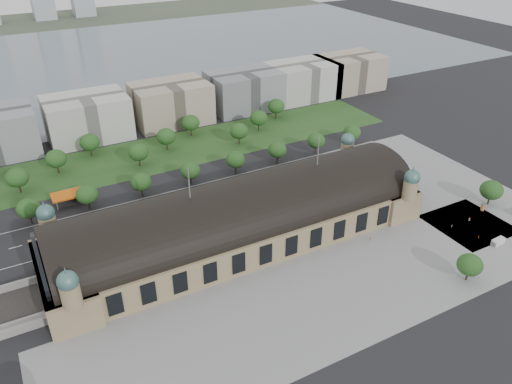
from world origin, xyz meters
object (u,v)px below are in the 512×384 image
traffic_car_2 (51,241)px  traffic_car_6 (315,171)px  parked_car_0 (46,263)px  bus_mid (261,190)px  bus_west (179,211)px  pedestrian_0 (370,239)px  parked_car_1 (87,251)px  parked_car_2 (125,240)px  traffic_car_5 (289,169)px  bus_east (285,183)px  parked_car_6 (152,233)px  pedestrian_2 (452,226)px  pedestrian_1 (479,237)px  traffic_car_3 (162,207)px  parked_car_5 (165,224)px  advertising_column (483,207)px  pedestrian_5 (469,219)px  parked_car_4 (92,250)px  petrol_station (70,194)px  parked_car_3 (104,240)px  pedestrian_4 (474,276)px  van_south (498,242)px

traffic_car_2 → traffic_car_6: traffic_car_6 is taller
parked_car_0 → bus_mid: bearing=58.2°
bus_west → pedestrian_0: size_ratio=8.49×
traffic_car_2 → parked_car_1: size_ratio=0.99×
bus_mid → parked_car_2: bearing=96.2°
traffic_car_5 → bus_east: (-10.00, -13.08, 0.84)m
traffic_car_5 → pedestrian_0: 67.32m
parked_car_6 → pedestrian_2: (111.07, -54.69, 0.29)m
bus_east → traffic_car_5: bearing=-42.5°
parked_car_0 → pedestrian_1: pedestrian_1 is taller
traffic_car_3 → parked_car_6: size_ratio=1.19×
bus_mid → pedestrian_1: bearing=-142.3°
parked_car_6 → bus_mid: bearing=63.4°
parked_car_1 → parked_car_5: bearing=73.8°
parked_car_0 → pedestrian_1: 168.78m
parked_car_1 → bus_west: bus_west is taller
parked_car_1 → traffic_car_6: bearing=74.7°
advertising_column → parked_car_5: bearing=156.7°
pedestrian_5 → traffic_car_5: bearing=-150.9°
parked_car_4 → bus_west: bearing=62.8°
parked_car_2 → bus_west: size_ratio=0.40×
petrol_station → bus_east: (92.49, -35.98, -1.31)m
petrol_station → pedestrian_1: bearing=-38.4°
parked_car_0 → parked_car_6: parked_car_0 is taller
traffic_car_2 → pedestrian_0: 127.63m
parked_car_2 → petrol_station: bearing=157.9°
traffic_car_6 → parked_car_4: size_ratio=1.19×
parked_car_5 → bus_mid: 48.81m
traffic_car_2 → bus_east: size_ratio=0.42×
traffic_car_6 → bus_east: (-20.76, -5.50, 0.88)m
traffic_car_2 → pedestrian_1: size_ratio=2.67×
pedestrian_0 → pedestrian_5: bearing=10.0°
traffic_car_2 → pedestrian_2: 163.45m
parked_car_3 → pedestrian_1: size_ratio=2.49×
bus_east → pedestrian_1: (45.87, -73.83, -0.72)m
parked_car_3 → pedestrian_5: bearing=46.3°
parked_car_1 → pedestrian_0: pedestrian_0 is taller
petrol_station → traffic_car_6: petrol_station is taller
parked_car_1 → pedestrian_0: (101.57, -45.86, 0.09)m
parked_car_2 → pedestrian_0: pedestrian_0 is taller
traffic_car_2 → pedestrian_4: (130.66, -95.63, 0.24)m
pedestrian_4 → pedestrian_0: bearing=-108.1°
parked_car_1 → parked_car_5: size_ratio=0.91×
traffic_car_2 → parked_car_3: (18.90, -10.18, 0.10)m
parked_car_3 → petrol_station: bearing=166.9°
parked_car_2 → parked_car_6: bearing=51.8°
pedestrian_0 → traffic_car_6: bearing=97.4°
traffic_car_6 → pedestrian_5: pedestrian_5 is taller
van_south → parked_car_6: bearing=145.1°
parked_car_0 → parked_car_5: size_ratio=0.84×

